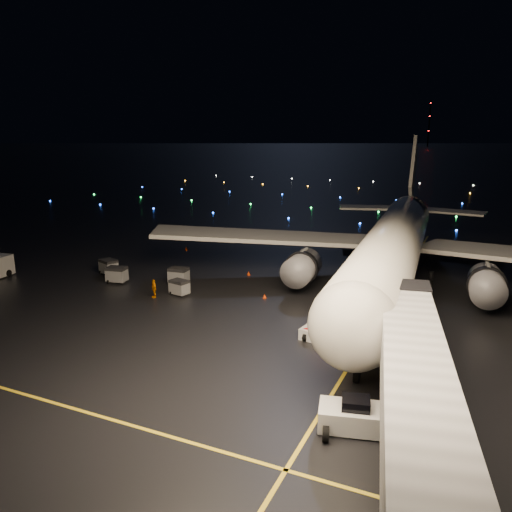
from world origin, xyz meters
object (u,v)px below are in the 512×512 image
at_px(crew_c, 154,288).
at_px(baggage_cart_2, 109,267).
at_px(baggage_cart_0, 179,288).
at_px(baggage_cart_3, 117,275).
at_px(baggage_cart_1, 179,276).
at_px(airliner, 398,212).
at_px(pushback_tug, 355,414).
at_px(belt_loader, 326,325).

relative_size(crew_c, baggage_cart_2, 0.91).
distance_m(baggage_cart_0, baggage_cart_3, 8.99).
bearing_deg(baggage_cart_1, airliner, 19.64).
distance_m(pushback_tug, crew_c, 28.70).
relative_size(pushback_tug, baggage_cart_2, 1.93).
distance_m(crew_c, baggage_cart_1, 5.34).
xyz_separation_m(baggage_cart_1, baggage_cart_2, (-9.74, -0.29, 0.01)).
bearing_deg(pushback_tug, belt_loader, 100.69).
height_order(crew_c, baggage_cart_0, crew_c).
xyz_separation_m(pushback_tug, baggage_cart_1, (-24.98, 20.23, -0.09)).
bearing_deg(crew_c, pushback_tug, 5.02).
bearing_deg(baggage_cart_2, airliner, 38.18).
relative_size(baggage_cart_0, baggage_cart_3, 0.88).
bearing_deg(baggage_cart_2, baggage_cart_0, 4.97).
bearing_deg(pushback_tug, baggage_cart_2, 136.42).
bearing_deg(baggage_cart_0, baggage_cart_3, -174.36).
xyz_separation_m(belt_loader, baggage_cart_1, (-19.90, 9.02, -0.59)).
xyz_separation_m(crew_c, baggage_cart_3, (-7.01, 2.67, -0.06)).
bearing_deg(airliner, pushback_tug, -88.41).
relative_size(belt_loader, baggage_cart_0, 3.22).
bearing_deg(airliner, crew_c, -148.26).
relative_size(airliner, baggage_cart_1, 27.37).
height_order(baggage_cart_0, baggage_cart_1, baggage_cart_1).
distance_m(pushback_tug, belt_loader, 12.32).
bearing_deg(pushback_tug, crew_c, 134.98).
relative_size(crew_c, baggage_cart_3, 0.91).
distance_m(airliner, baggage_cart_1, 25.33).
relative_size(pushback_tug, crew_c, 2.11).
bearing_deg(pushback_tug, airliner, 81.82).
distance_m(pushback_tug, baggage_cart_3, 36.11).
bearing_deg(pushback_tug, baggage_cart_1, 127.29).
relative_size(belt_loader, baggage_cart_3, 2.85).
xyz_separation_m(crew_c, baggage_cart_1, (-0.46, 5.32, -0.08)).
bearing_deg(baggage_cart_1, pushback_tug, -44.15).
xyz_separation_m(airliner, pushback_tug, (2.95, -30.41, -7.13)).
distance_m(belt_loader, baggage_cart_3, 27.21).
relative_size(pushback_tug, baggage_cart_3, 1.92).
bearing_deg(airliner, baggage_cart_3, -159.79).
bearing_deg(belt_loader, pushback_tug, -56.89).
xyz_separation_m(crew_c, baggage_cart_0, (1.93, 1.78, -0.17)).
xyz_separation_m(pushback_tug, baggage_cart_2, (-34.72, 19.94, -0.07)).
bearing_deg(baggage_cart_1, belt_loader, -29.54).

